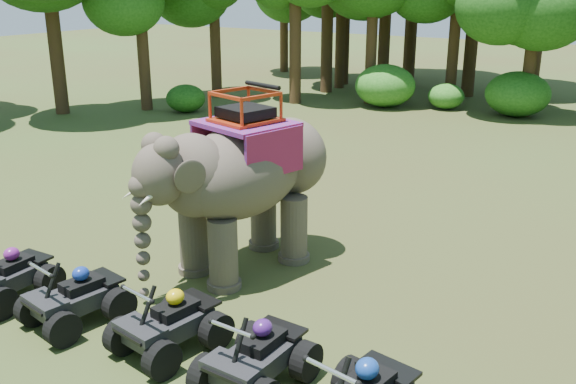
% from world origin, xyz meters
% --- Properties ---
extents(ground, '(110.00, 110.00, 0.00)m').
position_xyz_m(ground, '(0.00, 0.00, 0.00)').
color(ground, '#47381E').
rests_on(ground, ground).
extents(elephant, '(3.00, 4.78, 3.72)m').
position_xyz_m(elephant, '(-1.20, 1.43, 1.86)').
color(elephant, '#4B3F36').
rests_on(elephant, ground).
extents(atv_0, '(1.26, 1.69, 1.22)m').
position_xyz_m(atv_0, '(-4.03, -2.11, 0.61)').
color(atv_0, black).
rests_on(atv_0, ground).
extents(atv_1, '(1.48, 1.85, 1.24)m').
position_xyz_m(atv_1, '(-2.29, -2.01, 0.62)').
color(atv_1, black).
rests_on(atv_1, ground).
extents(atv_2, '(1.49, 1.87, 1.26)m').
position_xyz_m(atv_2, '(-0.33, -1.80, 0.63)').
color(atv_2, black).
rests_on(atv_2, ground).
extents(atv_3, '(1.29, 1.74, 1.26)m').
position_xyz_m(atv_3, '(1.39, -1.84, 0.63)').
color(atv_3, black).
rests_on(atv_3, ground).
extents(tree_0, '(4.71, 4.71, 6.73)m').
position_xyz_m(tree_0, '(0.00, 20.30, 3.36)').
color(tree_0, '#195114').
rests_on(tree_0, ground).
extents(tree_28, '(4.92, 4.92, 7.03)m').
position_xyz_m(tree_28, '(-14.84, 12.57, 3.52)').
color(tree_28, '#195114').
rests_on(tree_28, ground).
extents(tree_29, '(5.15, 5.15, 7.36)m').
position_xyz_m(tree_29, '(-14.30, 17.00, 3.68)').
color(tree_29, '#195114').
rests_on(tree_29, ground).
extents(tree_30, '(5.90, 5.90, 8.43)m').
position_xyz_m(tree_30, '(-9.99, 17.54, 4.22)').
color(tree_30, '#195114').
rests_on(tree_30, ground).
extents(tree_31, '(5.02, 5.02, 7.17)m').
position_xyz_m(tree_31, '(-6.97, 19.41, 3.58)').
color(tree_31, '#195114').
rests_on(tree_31, ground).
extents(tree_32, '(5.08, 5.08, 7.26)m').
position_xyz_m(tree_32, '(-3.78, 21.61, 3.63)').
color(tree_32, '#195114').
rests_on(tree_32, ground).
extents(tree_37, '(4.97, 4.97, 7.10)m').
position_xyz_m(tree_37, '(-10.35, 22.69, 3.55)').
color(tree_37, '#195114').
rests_on(tree_37, ground).
extents(tree_41, '(5.80, 5.80, 8.28)m').
position_xyz_m(tree_41, '(-7.54, 25.75, 4.14)').
color(tree_41, '#195114').
rests_on(tree_41, ground).
extents(tree_44, '(6.25, 6.25, 8.93)m').
position_xyz_m(tree_44, '(-10.76, 23.95, 4.47)').
color(tree_44, '#195114').
rests_on(tree_44, ground).
extents(tree_46, '(5.07, 5.07, 7.25)m').
position_xyz_m(tree_46, '(-16.30, 26.38, 3.62)').
color(tree_46, '#195114').
rests_on(tree_46, ground).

